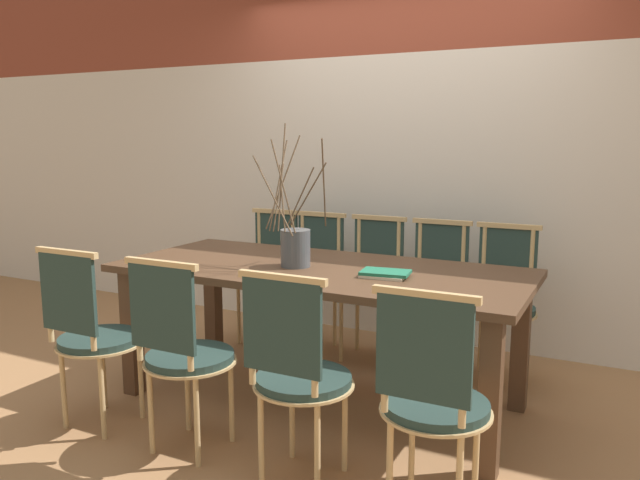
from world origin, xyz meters
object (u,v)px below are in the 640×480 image
chair_near_center (298,370)px  vase_centerpiece (295,245)px  dining_table (320,285)px  book_stack (385,274)px  chair_far_center (371,282)px

chair_near_center → vase_centerpiece: bearing=119.6°
dining_table → book_stack: (0.41, -0.07, 0.12)m
chair_far_center → book_stack: chair_far_center is taller
dining_table → book_stack: 0.43m
chair_far_center → book_stack: bearing=116.0°
vase_centerpiece → book_stack: vase_centerpiece is taller
chair_near_center → book_stack: 0.80m
dining_table → book_stack: book_stack is taller
dining_table → book_stack: bearing=-9.6°
chair_far_center → vase_centerpiece: (-0.11, -0.86, 0.38)m
chair_far_center → vase_centerpiece: 0.94m
vase_centerpiece → book_stack: 0.54m
dining_table → chair_far_center: chair_far_center is taller
dining_table → chair_near_center: 0.88m
chair_near_center → vase_centerpiece: 0.95m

